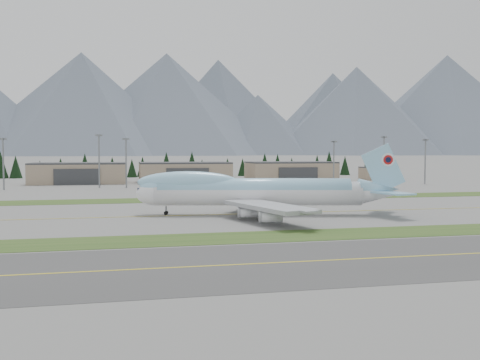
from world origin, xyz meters
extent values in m
plane|color=slate|center=(0.00, 0.00, 0.00)|extent=(7000.00, 7000.00, 0.00)
cube|color=#2E4D1B|center=(0.00, -38.00, 0.00)|extent=(400.00, 14.00, 0.08)
cube|color=#2E4D1B|center=(0.00, 45.00, 0.00)|extent=(400.00, 18.00, 0.08)
cube|color=#3C3C3C|center=(0.00, -62.00, 0.00)|extent=(400.00, 32.00, 0.04)
cube|color=yellow|center=(0.00, 0.00, 0.00)|extent=(400.00, 0.40, 0.02)
cube|color=yellow|center=(0.00, -62.00, 0.00)|extent=(400.00, 0.40, 0.02)
cylinder|color=white|center=(-13.60, -2.76, 5.60)|extent=(54.10, 17.86, 6.27)
cylinder|color=#9AD8FC|center=(-14.54, -2.55, 6.75)|extent=(50.23, 16.55, 5.79)
ellipsoid|color=white|center=(-39.97, 3.11, 5.60)|extent=(11.16, 8.30, 6.27)
ellipsoid|color=#9AD8FC|center=(-39.97, 3.11, 6.75)|extent=(9.35, 7.01, 5.32)
ellipsoid|color=#9AD8FC|center=(-31.50, 1.22, 8.59)|extent=(27.15, 10.98, 5.79)
cube|color=#0C1433|center=(-43.27, 3.84, 6.85)|extent=(2.56, 2.90, 1.25)
cone|color=white|center=(17.48, -9.68, 5.60)|extent=(12.64, 8.51, 6.15)
cone|color=#9AD8FC|center=(17.48, -9.68, 6.75)|extent=(11.58, 7.77, 5.60)
cube|color=#9AD8FC|center=(18.42, -9.88, 12.16)|extent=(11.53, 3.10, 13.32)
cylinder|color=white|center=(19.63, -9.76, 14.47)|extent=(3.43, 0.94, 3.47)
cylinder|color=red|center=(19.65, -9.67, 14.47)|extent=(2.49, 0.73, 2.51)
cylinder|color=#0C1433|center=(19.67, -9.57, 14.47)|extent=(1.45, 0.50, 1.45)
cube|color=#9AD8FC|center=(20.62, -4.44, 6.17)|extent=(11.06, 11.94, 0.44)
cube|color=#9AD8FC|center=(18.10, -15.74, 6.17)|extent=(7.94, 11.61, 0.44)
cube|color=#A4A5AC|center=(-8.26, 12.36, 3.86)|extent=(25.78, 27.95, 0.96)
cube|color=#A4A5AC|center=(-15.18, -18.72, 3.86)|extent=(16.55, 30.34, 0.96)
cylinder|color=white|center=(-13.43, 9.56, 2.03)|extent=(5.42, 3.44, 2.41)
cylinder|color=white|center=(-6.87, 17.29, 2.03)|extent=(5.42, 3.44, 2.41)
cylinder|color=white|center=(-18.67, -13.99, 2.03)|extent=(5.42, 3.44, 2.41)
cylinder|color=white|center=(-16.00, -23.77, 2.03)|extent=(5.42, 3.44, 2.41)
cylinder|color=slate|center=(-37.15, 2.48, 1.16)|extent=(0.51, 0.51, 2.32)
cylinder|color=slate|center=(-14.39, 0.38, 1.25)|extent=(0.64, 0.64, 2.51)
cylinder|color=slate|center=(-15.64, -5.27, 1.25)|extent=(0.64, 0.64, 2.51)
cylinder|color=slate|center=(-9.68, -0.67, 1.25)|extent=(0.64, 0.64, 2.51)
cylinder|color=slate|center=(-10.93, -6.32, 1.25)|extent=(0.64, 0.64, 2.51)
cylinder|color=black|center=(-37.23, 2.11, 0.53)|extent=(1.11, 0.56, 1.06)
cylinder|color=black|center=(-37.06, 2.86, 0.53)|extent=(1.11, 0.56, 1.06)
cylinder|color=black|center=(-14.39, 0.38, 0.58)|extent=(1.23, 0.72, 1.16)
cylinder|color=black|center=(-15.64, -5.27, 0.58)|extent=(1.23, 0.72, 1.16)
cylinder|color=black|center=(-9.68, -0.67, 0.58)|extent=(1.23, 0.72, 1.16)
cylinder|color=black|center=(-10.93, -6.32, 0.58)|extent=(1.23, 0.72, 1.16)
cube|color=tan|center=(-70.00, 150.00, 5.00)|extent=(48.00, 26.00, 10.00)
cube|color=#343639|center=(-70.00, 150.00, 10.40)|extent=(48.00, 26.00, 0.80)
cube|color=#343639|center=(-70.00, 136.70, 4.00)|extent=(22.08, 0.60, 8.00)
cube|color=tan|center=(-15.00, 150.00, 5.00)|extent=(48.00, 26.00, 10.00)
cube|color=#343639|center=(-15.00, 150.00, 10.40)|extent=(48.00, 26.00, 0.80)
cube|color=#343639|center=(-15.00, 136.70, 4.00)|extent=(22.08, 0.60, 8.00)
cube|color=tan|center=(45.00, 150.00, 5.00)|extent=(48.00, 26.00, 10.00)
cube|color=#343639|center=(45.00, 150.00, 10.40)|extent=(48.00, 26.00, 0.80)
cube|color=#343639|center=(45.00, 136.70, 4.00)|extent=(22.08, 0.60, 8.00)
cube|color=tan|center=(95.00, 148.00, 3.50)|extent=(14.00, 12.00, 7.00)
cube|color=#343639|center=(95.00, 148.00, 7.30)|extent=(14.00, 12.00, 0.60)
cylinder|color=slate|center=(-97.93, 107.61, 10.78)|extent=(0.70, 0.70, 21.56)
cube|color=slate|center=(-97.93, 107.61, 21.96)|extent=(3.20, 3.20, 0.80)
cylinder|color=slate|center=(-58.30, 112.46, 11.75)|extent=(0.70, 0.70, 23.49)
cube|color=slate|center=(-58.30, 112.46, 23.89)|extent=(3.20, 3.20, 0.80)
cylinder|color=slate|center=(-46.33, 110.16, 10.90)|extent=(0.70, 0.70, 21.81)
cube|color=slate|center=(-46.33, 110.16, 22.21)|extent=(3.20, 3.20, 0.80)
cylinder|color=slate|center=(55.00, 111.61, 10.53)|extent=(0.70, 0.70, 21.06)
cube|color=slate|center=(55.00, 111.61, 21.46)|extent=(3.20, 3.20, 0.80)
cylinder|color=slate|center=(80.28, 108.02, 11.66)|extent=(0.70, 0.70, 23.33)
cube|color=slate|center=(80.28, 108.02, 23.73)|extent=(3.20, 3.20, 0.80)
cylinder|color=slate|center=(102.45, 106.45, 11.01)|extent=(0.70, 0.70, 22.02)
cube|color=slate|center=(102.45, 106.45, 22.42)|extent=(3.20, 3.20, 0.80)
imported|color=silver|center=(-32.31, 136.86, 0.00)|extent=(2.44, 3.48, 1.10)
imported|color=yellow|center=(33.81, 130.09, 0.00)|extent=(4.18, 2.07, 1.32)
imported|color=#B4B3B8|center=(54.51, 124.10, 0.00)|extent=(2.99, 4.56, 1.23)
cone|color=black|center=(-121.03, 214.00, 8.49)|extent=(9.51, 9.51, 16.98)
cone|color=black|center=(-112.17, 213.76, 7.03)|extent=(7.87, 7.87, 14.06)
cone|color=black|center=(-97.54, 210.53, 5.54)|extent=(6.20, 6.20, 11.07)
cone|color=black|center=(-85.59, 212.64, 6.33)|extent=(7.09, 7.09, 12.65)
cone|color=black|center=(-70.96, 213.00, 7.69)|extent=(8.62, 8.62, 15.38)
cone|color=black|center=(-54.15, 214.11, 6.62)|extent=(7.41, 7.41, 13.24)
cone|color=black|center=(-41.85, 209.90, 5.88)|extent=(6.59, 6.59, 11.76)
cone|color=black|center=(-34.91, 215.35, 6.60)|extent=(7.39, 7.39, 13.20)
cone|color=black|center=(-20.02, 208.66, 8.10)|extent=(9.08, 9.08, 16.21)
cone|color=black|center=(-3.47, 208.53, 8.26)|extent=(9.25, 9.25, 16.52)
cone|color=black|center=(4.17, 215.43, 5.67)|extent=(6.36, 6.36, 11.35)
cone|color=black|center=(20.76, 211.39, 6.12)|extent=(6.85, 6.85, 12.24)
cone|color=black|center=(31.57, 213.65, 6.01)|extent=(6.73, 6.73, 12.02)
cone|color=black|center=(46.05, 209.84, 7.75)|extent=(8.68, 8.68, 15.51)
cone|color=black|center=(56.16, 213.55, 7.49)|extent=(8.39, 8.39, 14.97)
cone|color=black|center=(66.69, 214.63, 6.16)|extent=(6.90, 6.90, 12.31)
cone|color=black|center=(83.98, 211.26, 7.09)|extent=(7.94, 7.94, 14.17)
cone|color=black|center=(93.18, 212.10, 8.42)|extent=(9.43, 9.43, 16.84)
cone|color=black|center=(104.76, 211.42, 6.72)|extent=(7.53, 7.53, 13.44)
cone|color=black|center=(122.78, 214.21, 6.30)|extent=(7.06, 7.06, 12.61)
cone|color=black|center=(132.28, 214.69, 5.45)|extent=(6.10, 6.10, 10.89)
cone|color=#47535F|center=(-200.00, 2117.00, 207.09)|extent=(927.65, 927.65, 414.19)
cone|color=white|center=(-200.00, 2117.00, 331.35)|extent=(352.51, 352.51, 165.68)
cone|color=#47535F|center=(150.00, 2221.81, 220.95)|extent=(994.98, 994.98, 441.89)
cone|color=white|center=(150.00, 2221.81, 353.52)|extent=(378.09, 378.09, 176.76)
cone|color=#47535F|center=(550.00, 2182.34, 133.77)|extent=(589.57, 589.57, 267.54)
cone|color=white|center=(550.00, 2182.34, 214.03)|extent=(224.04, 224.04, 107.01)
cone|color=#47535F|center=(1000.00, 2133.20, 199.71)|extent=(868.02, 868.02, 399.43)
cone|color=white|center=(1000.00, 2133.20, 319.54)|extent=(329.85, 329.85, 159.77)
cone|color=#47535F|center=(1500.00, 2194.25, 240.80)|extent=(1079.14, 1079.14, 481.61)
cone|color=white|center=(1500.00, 2194.25, 385.28)|extent=(410.07, 410.07, 192.64)
cone|color=#47535F|center=(-200.00, 2900.00, 228.54)|extent=(914.17, 914.17, 457.09)
cone|color=white|center=(-200.00, 2900.00, 356.53)|extent=(365.67, 365.67, 201.12)
cone|color=#47535F|center=(500.00, 2900.00, 269.66)|extent=(1078.63, 1078.63, 539.32)
cone|color=white|center=(500.00, 2900.00, 420.67)|extent=(431.45, 431.45, 237.30)
cone|color=#47535F|center=(1200.00, 2900.00, 242.63)|extent=(970.51, 970.51, 485.25)
cone|color=white|center=(1200.00, 2900.00, 378.50)|extent=(388.20, 388.20, 213.51)
cone|color=#47535F|center=(1900.00, 2900.00, 250.81)|extent=(1003.24, 1003.24, 501.62)
cone|color=white|center=(1900.00, 2900.00, 391.26)|extent=(401.30, 401.30, 220.71)
camera|label=1|loc=(-48.53, -138.03, 16.72)|focal=40.00mm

